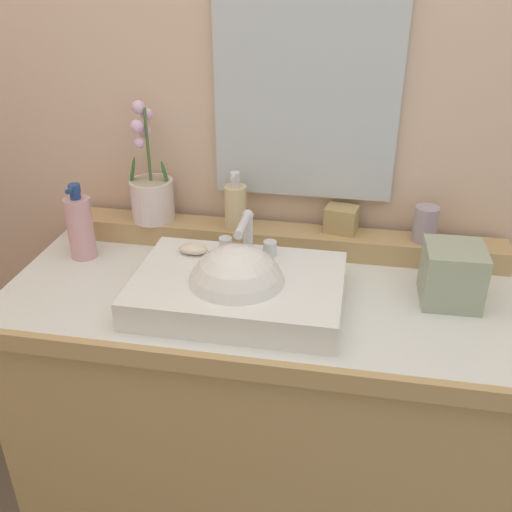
% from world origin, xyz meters
% --- Properties ---
extents(wall_back, '(3.06, 0.20, 2.48)m').
position_xyz_m(wall_back, '(0.00, 0.38, 1.24)').
color(wall_back, beige).
rests_on(wall_back, ground).
extents(vanity_cabinet, '(1.24, 0.56, 0.90)m').
position_xyz_m(vanity_cabinet, '(0.00, -0.00, 0.45)').
color(vanity_cabinet, tan).
rests_on(vanity_cabinet, ground).
extents(back_ledge, '(1.17, 0.09, 0.06)m').
position_xyz_m(back_ledge, '(0.00, 0.22, 0.93)').
color(back_ledge, tan).
rests_on(back_ledge, vanity_cabinet).
extents(sink_basin, '(0.47, 0.32, 0.26)m').
position_xyz_m(sink_basin, '(-0.05, -0.07, 0.93)').
color(sink_basin, white).
rests_on(sink_basin, vanity_cabinet).
extents(soap_bar, '(0.07, 0.04, 0.02)m').
position_xyz_m(soap_bar, '(-0.18, 0.02, 0.98)').
color(soap_bar, beige).
rests_on(soap_bar, sink_basin).
extents(potted_plant, '(0.12, 0.12, 0.32)m').
position_xyz_m(potted_plant, '(-0.35, 0.22, 1.04)').
color(potted_plant, silver).
rests_on(potted_plant, back_ledge).
extents(soap_dispenser, '(0.06, 0.06, 0.16)m').
position_xyz_m(soap_dispenser, '(-0.12, 0.20, 1.02)').
color(soap_dispenser, beige).
rests_on(soap_dispenser, back_ledge).
extents(tumbler_cup, '(0.06, 0.06, 0.09)m').
position_xyz_m(tumbler_cup, '(0.37, 0.21, 1.00)').
color(tumbler_cup, '#A0909E').
rests_on(tumbler_cup, back_ledge).
extents(trinket_box, '(0.09, 0.08, 0.07)m').
position_xyz_m(trinket_box, '(0.16, 0.23, 0.99)').
color(trinket_box, tan).
rests_on(trinket_box, back_ledge).
extents(lotion_bottle, '(0.07, 0.07, 0.20)m').
position_xyz_m(lotion_bottle, '(-0.50, 0.08, 0.98)').
color(lotion_bottle, '#D59EA5').
rests_on(lotion_bottle, vanity_cabinet).
extents(tissue_box, '(0.13, 0.13, 0.13)m').
position_xyz_m(tissue_box, '(0.42, 0.03, 0.96)').
color(tissue_box, '#97A28A').
rests_on(tissue_box, vanity_cabinet).
extents(mirror, '(0.46, 0.02, 0.63)m').
position_xyz_m(mirror, '(0.05, 0.27, 1.35)').
color(mirror, silver).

